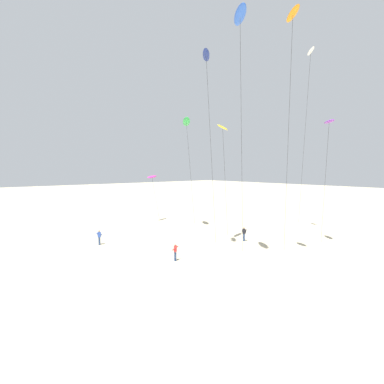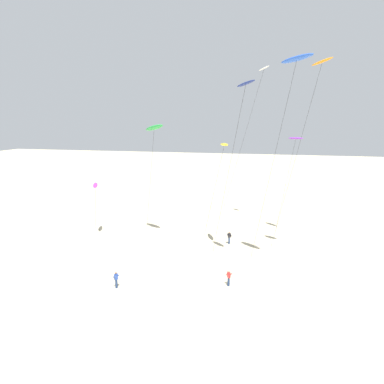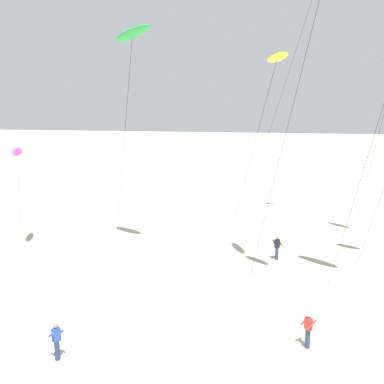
{
  "view_description": "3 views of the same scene",
  "coord_description": "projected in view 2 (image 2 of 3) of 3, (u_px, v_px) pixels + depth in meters",
  "views": [
    {
      "loc": [
        27.39,
        -17.48,
        8.79
      ],
      "look_at": [
        -3.9,
        8.99,
        5.6
      ],
      "focal_mm": 30.16,
      "sensor_mm": 36.0,
      "label": 1
    },
    {
      "loc": [
        6.73,
        -28.95,
        15.88
      ],
      "look_at": [
        -1.53,
        7.7,
        7.61
      ],
      "focal_mm": 30.63,
      "sensor_mm": 36.0,
      "label": 2
    },
    {
      "loc": [
        1.77,
        -18.36,
        10.89
      ],
      "look_at": [
        -2.6,
        7.21,
        5.49
      ],
      "focal_mm": 42.06,
      "sensor_mm": 36.0,
      "label": 3
    }
  ],
  "objects": [
    {
      "name": "kite_flyer_nearest",
      "position": [
        229.0,
        237.0,
        42.74
      ],
      "size": [
        0.71,
        0.69,
        1.67
      ],
      "color": "navy",
      "rests_on": "ground"
    },
    {
      "name": "kite_green",
      "position": [
        154.0,
        128.0,
        40.9
      ],
      "size": [
        4.63,
        5.44,
        15.61
      ],
      "color": "green",
      "rests_on": "ground"
    },
    {
      "name": "kite_flyer_furthest",
      "position": [
        229.0,
        277.0,
        31.86
      ],
      "size": [
        0.72,
        0.72,
        1.67
      ],
      "color": "navy",
      "rests_on": "ground"
    },
    {
      "name": "kite_magenta",
      "position": [
        95.0,
        186.0,
        44.35
      ],
      "size": [
        2.74,
        3.94,
        7.59
      ],
      "color": "#D8339E",
      "rests_on": "ground"
    },
    {
      "name": "kite_purple",
      "position": [
        296.0,
        139.0,
        42.44
      ],
      "size": [
        2.86,
        3.45,
        13.77
      ],
      "color": "purple",
      "rests_on": "ground"
    },
    {
      "name": "kite_navy",
      "position": [
        245.0,
        88.0,
        30.86
      ],
      "size": [
        4.78,
        6.12,
        19.55
      ],
      "color": "navy",
      "rests_on": "ground"
    },
    {
      "name": "kite_white",
      "position": [
        261.0,
        78.0,
        45.63
      ],
      "size": [
        7.17,
        9.38,
        23.18
      ],
      "color": "white",
      "rests_on": "ground"
    },
    {
      "name": "kite_blue",
      "position": [
        297.0,
        60.0,
        29.06
      ],
      "size": [
        4.98,
        6.09,
        21.62
      ],
      "color": "blue",
      "rests_on": "ground"
    },
    {
      "name": "kite_flyer_middle",
      "position": [
        116.0,
        279.0,
        31.49
      ],
      "size": [
        0.73,
        0.73,
        1.67
      ],
      "color": "navy",
      "rests_on": "ground"
    },
    {
      "name": "kite_yellow",
      "position": [
        224.0,
        146.0,
        37.21
      ],
      "size": [
        3.93,
        5.64,
        13.52
      ],
      "color": "yellow",
      "rests_on": "ground"
    },
    {
      "name": "ground_plane",
      "position": [
        190.0,
        284.0,
        32.44
      ],
      "size": [
        260.0,
        260.0,
        0.0
      ],
      "primitive_type": "plane",
      "color": "beige"
    },
    {
      "name": "kite_orange",
      "position": [
        321.0,
        66.0,
        31.94
      ],
      "size": [
        4.8,
        5.95,
        21.88
      ],
      "color": "orange",
      "rests_on": "ground"
    }
  ]
}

